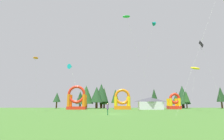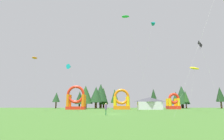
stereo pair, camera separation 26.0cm
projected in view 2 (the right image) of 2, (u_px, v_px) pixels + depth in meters
The scene contains 24 objects.
ground_plane at pixel (112, 114), 30.34m from camera, with size 120.00×120.00×0.00m, color #3D6B28.
kite_black_diamond at pixel (200, 45), 36.19m from camera, with size 3.67×1.26×14.23m.
kite_cyan_delta at pixel (70, 67), 44.57m from camera, with size 4.50×2.53×11.66m.
kite_teal_delta at pixel (153, 23), 52.56m from camera, with size 5.25×5.99×26.07m.
kite_yellow_parafoil at pixel (195, 68), 48.79m from camera, with size 4.42×2.22×12.00m.
kite_orange_parafoil at pixel (35, 58), 44.40m from camera, with size 1.07×3.60×13.54m.
kite_green_parafoil at pixel (126, 17), 45.27m from camera, with size 8.20×3.40×24.30m.
person_left_edge at pixel (107, 108), 27.35m from camera, with size 0.38×0.38×1.82m.
inflatable_blue_arch at pixel (174, 103), 61.78m from camera, with size 4.00×3.91×5.58m.
inflatable_yellow_castle at pixel (77, 100), 58.07m from camera, with size 6.03×3.82×7.75m.
inflatable_orange_dome at pixel (122, 102), 59.18m from camera, with size 5.40×3.91×6.75m.
festival_tent at pixel (150, 103), 57.05m from camera, with size 7.63×3.73×3.90m.
tree_row_0 at pixel (57, 97), 75.98m from camera, with size 3.21×3.21×6.69m.
tree_row_1 at pixel (80, 98), 71.91m from camera, with size 3.74×3.74×6.85m.
tree_row_2 at pixel (86, 95), 73.16m from camera, with size 6.21×6.21×9.33m.
tree_row_3 at pixel (97, 95), 73.47m from camera, with size 5.40×5.40×8.94m.
tree_row_4 at pixel (101, 93), 75.61m from camera, with size 5.88×5.88×10.37m.
tree_row_5 at pixel (104, 96), 76.01m from camera, with size 4.07×4.07×8.82m.
tree_row_6 at pixel (115, 96), 75.44m from camera, with size 3.53×3.53×8.06m.
tree_row_7 at pixel (154, 96), 73.39m from camera, with size 3.18×3.18×8.05m.
tree_row_8 at pixel (177, 98), 74.11m from camera, with size 4.31×4.31×6.89m.
tree_row_9 at pixel (183, 95), 75.24m from camera, with size 6.29×6.29×9.50m.
tree_row_10 at pixel (186, 97), 73.08m from camera, with size 2.82×2.82×7.16m.
tree_row_11 at pixel (221, 94), 72.27m from camera, with size 3.58×3.58×8.73m.
Camera 2 is at (0.13, -31.22, 1.63)m, focal length 28.39 mm.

